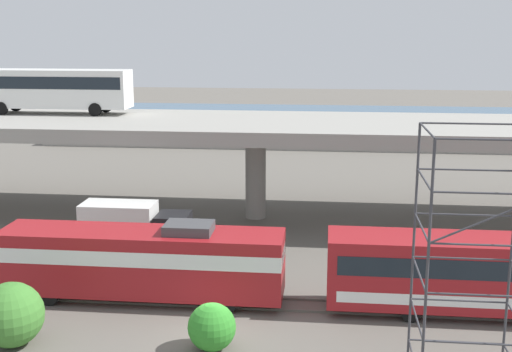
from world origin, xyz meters
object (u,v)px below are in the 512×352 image
object	(u,v)px
service_truck_east	(133,225)
parked_car_5	(93,121)
parked_car_2	(358,125)
train_locomotive	(128,258)
parked_car_6	(486,127)
parked_car_1	(473,123)
scaffolding_tower	(472,266)
parked_car_3	(315,121)
parked_car_4	(174,123)
transit_bus_on_overpass	(53,87)
parked_car_0	(426,125)

from	to	relation	value
service_truck_east	parked_car_5	bearing A→B (deg)	112.68
parked_car_2	service_truck_east	bearing A→B (deg)	69.49
train_locomotive	parked_car_6	xyz separation A→B (m)	(28.83, 50.12, 0.10)
parked_car_1	parked_car_2	bearing A→B (deg)	-165.49
service_truck_east	parked_car_1	xyz separation A→B (m)	(29.92, 45.51, 0.66)
scaffolding_tower	parked_car_2	size ratio (longest dim) A/B	2.22
scaffolding_tower	parked_car_3	world-z (taller)	scaffolding_tower
parked_car_3	parked_car_6	bearing A→B (deg)	173.30
parked_car_2	parked_car_4	xyz separation A→B (m)	(-22.60, -0.03, -0.00)
parked_car_3	parked_car_6	world-z (taller)	same
parked_car_5	train_locomotive	bearing A→B (deg)	-68.46
parked_car_1	parked_car_3	size ratio (longest dim) A/B	1.00
transit_bus_on_overpass	parked_car_2	bearing A→B (deg)	-128.44
parked_car_1	parked_car_3	bearing A→B (deg)	-178.03
train_locomotive	parked_car_4	world-z (taller)	train_locomotive
scaffolding_tower	parked_car_2	bearing A→B (deg)	91.63
parked_car_3	parked_car_4	world-z (taller)	same
train_locomotive	parked_car_2	world-z (taller)	train_locomotive
parked_car_6	parked_car_3	bearing A→B (deg)	-6.70
scaffolding_tower	parked_car_6	world-z (taller)	scaffolding_tower
train_locomotive	service_truck_east	bearing A→B (deg)	-74.98
parked_car_6	parked_car_0	bearing A→B (deg)	-2.00
transit_bus_on_overpass	parked_car_3	distance (m)	40.08
train_locomotive	parked_car_5	distance (m)	53.16
train_locomotive	service_truck_east	xyz separation A→B (m)	(-2.06, 7.68, -0.56)
parked_car_4	parked_car_6	size ratio (longest dim) A/B	0.99
scaffolding_tower	parked_car_1	world-z (taller)	scaffolding_tower
parked_car_0	parked_car_6	size ratio (longest dim) A/B	1.07
transit_bus_on_overpass	parked_car_0	bearing A→B (deg)	-135.77
parked_car_1	parked_car_2	world-z (taller)	same
scaffolding_tower	parked_car_5	world-z (taller)	scaffolding_tower
transit_bus_on_overpass	service_truck_east	distance (m)	15.96
parked_car_2	train_locomotive	bearing A→B (deg)	74.66
train_locomotive	parked_car_1	xyz separation A→B (m)	(27.86, 53.19, 0.10)
service_truck_east	parked_car_6	size ratio (longest dim) A/B	1.58
train_locomotive	parked_car_5	world-z (taller)	train_locomotive
parked_car_4	parked_car_2	bearing A→B (deg)	-179.93
train_locomotive	transit_bus_on_overpass	size ratio (longest dim) A/B	1.29
parked_car_3	parked_car_1	bearing A→B (deg)	-178.03
train_locomotive	parked_car_0	xyz separation A→B (m)	(21.77, 50.36, 0.11)
parked_car_3	parked_car_4	distance (m)	17.65
parked_car_4	parked_car_3	bearing A→B (deg)	-170.04
parked_car_0	parked_car_2	xyz separation A→B (m)	(-8.19, -0.87, -0.00)
parked_car_1	parked_car_6	xyz separation A→B (m)	(0.97, -3.08, 0.00)
parked_car_0	parked_car_4	xyz separation A→B (m)	(-30.79, -0.90, -0.00)
parked_car_3	parked_car_5	world-z (taller)	same
train_locomotive	parked_car_1	world-z (taller)	train_locomotive
parked_car_2	parked_car_6	distance (m)	15.26
service_truck_east	parked_car_2	world-z (taller)	service_truck_east
parked_car_3	train_locomotive	bearing A→B (deg)	80.95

